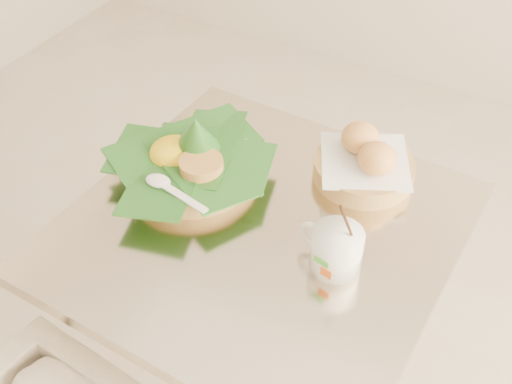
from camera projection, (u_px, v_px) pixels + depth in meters
The scene contains 5 objects.
floor at pixel (225, 384), 1.81m from camera, with size 3.60×3.60×0.00m, color beige.
cafe_table at pixel (260, 298), 1.37m from camera, with size 0.73×0.73×0.75m.
rice_basket at pixel (191, 159), 1.30m from camera, with size 0.33×0.33×0.17m.
bread_basket at pixel (365, 163), 1.30m from camera, with size 0.23×0.23×0.11m.
coffee_mug at pixel (335, 248), 1.12m from camera, with size 0.13×0.10×0.16m.
Camera 1 is at (0.54, -0.82, 1.62)m, focal length 45.00 mm.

